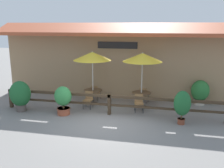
{
  "coord_description": "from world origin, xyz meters",
  "views": [
    {
      "loc": [
        2.45,
        -9.75,
        4.15
      ],
      "look_at": [
        0.04,
        1.48,
        1.38
      ],
      "focal_mm": 40.0,
      "sensor_mm": 36.0,
      "label": 1
    }
  ],
  "objects_px": {
    "patio_umbrella_near": "(92,56)",
    "potted_plant_small_flowering": "(20,95)",
    "chair_near_wallside": "(95,92)",
    "chair_middle_wallside": "(144,94)",
    "potted_plant_tall_tropical": "(182,104)",
    "potted_plant_entrance_palm": "(200,92)",
    "dining_table_middle": "(141,95)",
    "patio_umbrella_middle": "(142,57)",
    "dining_table_near": "(93,93)",
    "chair_near_streetside": "(88,99)",
    "chair_middle_streetside": "(139,102)",
    "potted_plant_corner_fern": "(63,99)"
  },
  "relations": [
    {
      "from": "patio_umbrella_near",
      "to": "potted_plant_small_flowering",
      "type": "distance_m",
      "value": 4.0
    },
    {
      "from": "chair_near_wallside",
      "to": "chair_middle_wallside",
      "type": "distance_m",
      "value": 2.67
    },
    {
      "from": "potted_plant_tall_tropical",
      "to": "potted_plant_entrance_palm",
      "type": "distance_m",
      "value": 3.17
    },
    {
      "from": "dining_table_middle",
      "to": "potted_plant_entrance_palm",
      "type": "distance_m",
      "value": 3.15
    },
    {
      "from": "potted_plant_tall_tropical",
      "to": "patio_umbrella_middle",
      "type": "bearing_deg",
      "value": 134.29
    },
    {
      "from": "dining_table_middle",
      "to": "potted_plant_small_flowering",
      "type": "relative_size",
      "value": 0.64
    },
    {
      "from": "dining_table_near",
      "to": "potted_plant_entrance_palm",
      "type": "height_order",
      "value": "potted_plant_entrance_palm"
    },
    {
      "from": "patio_umbrella_near",
      "to": "potted_plant_small_flowering",
      "type": "height_order",
      "value": "patio_umbrella_near"
    },
    {
      "from": "chair_near_wallside",
      "to": "chair_middle_wallside",
      "type": "height_order",
      "value": "same"
    },
    {
      "from": "dining_table_near",
      "to": "potted_plant_tall_tropical",
      "type": "relative_size",
      "value": 0.66
    },
    {
      "from": "patio_umbrella_near",
      "to": "potted_plant_tall_tropical",
      "type": "relative_size",
      "value": 1.91
    },
    {
      "from": "chair_near_streetside",
      "to": "chair_middle_streetside",
      "type": "relative_size",
      "value": 1.0
    },
    {
      "from": "dining_table_middle",
      "to": "chair_middle_wallside",
      "type": "xyz_separation_m",
      "value": [
        0.05,
        0.73,
        -0.14
      ]
    },
    {
      "from": "chair_near_streetside",
      "to": "potted_plant_small_flowering",
      "type": "relative_size",
      "value": 0.56
    },
    {
      "from": "potted_plant_small_flowering",
      "to": "potted_plant_entrance_palm",
      "type": "height_order",
      "value": "potted_plant_small_flowering"
    },
    {
      "from": "chair_near_streetside",
      "to": "potted_plant_entrance_palm",
      "type": "height_order",
      "value": "potted_plant_entrance_palm"
    },
    {
      "from": "patio_umbrella_middle",
      "to": "potted_plant_small_flowering",
      "type": "height_order",
      "value": "patio_umbrella_middle"
    },
    {
      "from": "patio_umbrella_middle",
      "to": "chair_middle_streetside",
      "type": "distance_m",
      "value": 2.21
    },
    {
      "from": "dining_table_middle",
      "to": "potted_plant_small_flowering",
      "type": "xyz_separation_m",
      "value": [
        -5.67,
        -1.88,
        0.22
      ]
    },
    {
      "from": "patio_umbrella_middle",
      "to": "dining_table_near",
      "type": "bearing_deg",
      "value": -178.84
    },
    {
      "from": "chair_near_wallside",
      "to": "patio_umbrella_near",
      "type": "bearing_deg",
      "value": 103.55
    },
    {
      "from": "potted_plant_small_flowering",
      "to": "potted_plant_tall_tropical",
      "type": "height_order",
      "value": "potted_plant_small_flowering"
    },
    {
      "from": "chair_near_wallside",
      "to": "dining_table_middle",
      "type": "bearing_deg",
      "value": 174.43
    },
    {
      "from": "chair_middle_streetside",
      "to": "potted_plant_entrance_palm",
      "type": "bearing_deg",
      "value": 19.66
    },
    {
      "from": "chair_near_streetside",
      "to": "potted_plant_small_flowering",
      "type": "height_order",
      "value": "potted_plant_small_flowering"
    },
    {
      "from": "chair_near_streetside",
      "to": "chair_near_wallside",
      "type": "height_order",
      "value": "same"
    },
    {
      "from": "chair_near_streetside",
      "to": "chair_middle_wallside",
      "type": "height_order",
      "value": "same"
    },
    {
      "from": "chair_near_wallside",
      "to": "potted_plant_entrance_palm",
      "type": "bearing_deg",
      "value": -167.7
    },
    {
      "from": "patio_umbrella_middle",
      "to": "chair_middle_streetside",
      "type": "height_order",
      "value": "patio_umbrella_middle"
    },
    {
      "from": "patio_umbrella_near",
      "to": "potted_plant_entrance_palm",
      "type": "relative_size",
      "value": 2.15
    },
    {
      "from": "chair_near_streetside",
      "to": "patio_umbrella_middle",
      "type": "height_order",
      "value": "patio_umbrella_middle"
    },
    {
      "from": "chair_near_wallside",
      "to": "chair_near_streetside",
      "type": "bearing_deg",
      "value": 99.31
    },
    {
      "from": "dining_table_near",
      "to": "chair_near_streetside",
      "type": "bearing_deg",
      "value": -93.27
    },
    {
      "from": "patio_umbrella_middle",
      "to": "potted_plant_corner_fern",
      "type": "bearing_deg",
      "value": -151.35
    },
    {
      "from": "chair_middle_streetside",
      "to": "chair_middle_wallside",
      "type": "relative_size",
      "value": 1.0
    },
    {
      "from": "patio_umbrella_middle",
      "to": "chair_middle_streetside",
      "type": "xyz_separation_m",
      "value": [
        -0.04,
        -0.73,
        -2.08
      ]
    },
    {
      "from": "dining_table_middle",
      "to": "potted_plant_tall_tropical",
      "type": "height_order",
      "value": "potted_plant_tall_tropical"
    },
    {
      "from": "potted_plant_corner_fern",
      "to": "potted_plant_entrance_palm",
      "type": "height_order",
      "value": "potted_plant_corner_fern"
    },
    {
      "from": "chair_near_streetside",
      "to": "potted_plant_entrance_palm",
      "type": "bearing_deg",
      "value": 21.57
    },
    {
      "from": "chair_middle_streetside",
      "to": "chair_middle_wallside",
      "type": "distance_m",
      "value": 1.47
    },
    {
      "from": "potted_plant_entrance_palm",
      "to": "patio_umbrella_near",
      "type": "bearing_deg",
      "value": -168.87
    },
    {
      "from": "patio_umbrella_near",
      "to": "potted_plant_corner_fern",
      "type": "distance_m",
      "value": 2.72
    },
    {
      "from": "chair_near_streetside",
      "to": "potted_plant_entrance_palm",
      "type": "distance_m",
      "value": 5.85
    },
    {
      "from": "chair_middle_streetside",
      "to": "potted_plant_small_flowering",
      "type": "xyz_separation_m",
      "value": [
        -5.63,
        -1.14,
        0.36
      ]
    },
    {
      "from": "patio_umbrella_near",
      "to": "chair_near_wallside",
      "type": "relative_size",
      "value": 3.33
    },
    {
      "from": "chair_near_wallside",
      "to": "potted_plant_corner_fern",
      "type": "distance_m",
      "value": 2.69
    },
    {
      "from": "chair_middle_wallside",
      "to": "potted_plant_entrance_palm",
      "type": "height_order",
      "value": "potted_plant_entrance_palm"
    },
    {
      "from": "patio_umbrella_middle",
      "to": "dining_table_middle",
      "type": "relative_size",
      "value": 2.91
    },
    {
      "from": "chair_middle_wallside",
      "to": "potted_plant_corner_fern",
      "type": "relative_size",
      "value": 0.62
    },
    {
      "from": "dining_table_near",
      "to": "chair_middle_streetside",
      "type": "distance_m",
      "value": 2.6
    }
  ]
}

